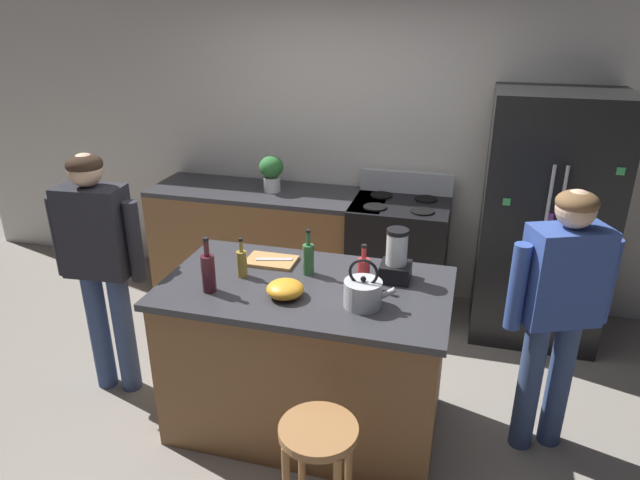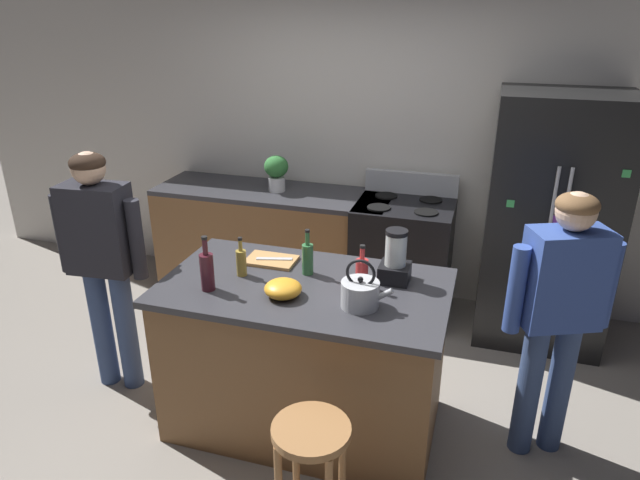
# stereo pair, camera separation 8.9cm
# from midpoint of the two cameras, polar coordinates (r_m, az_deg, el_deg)

# --- Properties ---
(ground_plane) EXTENTS (14.00, 14.00, 0.00)m
(ground_plane) POSITION_cam_midpoint_polar(r_m,az_deg,el_deg) (3.74, -1.99, -17.60)
(ground_plane) COLOR gray
(back_wall) EXTENTS (8.00, 0.10, 2.70)m
(back_wall) POSITION_cam_midpoint_polar(r_m,az_deg,el_deg) (4.86, 4.68, 9.98)
(back_wall) COLOR silver
(back_wall) RESTS_ON ground_plane
(kitchen_island) EXTENTS (1.61, 0.92, 0.96)m
(kitchen_island) POSITION_cam_midpoint_polar(r_m,az_deg,el_deg) (3.45, -2.10, -11.53)
(kitchen_island) COLOR brown
(kitchen_island) RESTS_ON ground_plane
(back_counter_run) EXTENTS (2.00, 0.64, 0.96)m
(back_counter_run) POSITION_cam_midpoint_polar(r_m,az_deg,el_deg) (4.98, -5.61, -0.33)
(back_counter_run) COLOR brown
(back_counter_run) RESTS_ON ground_plane
(refrigerator) EXTENTS (0.90, 0.73, 1.87)m
(refrigerator) POSITION_cam_midpoint_polar(r_m,az_deg,el_deg) (4.50, 21.02, 1.89)
(refrigerator) COLOR black
(refrigerator) RESTS_ON ground_plane
(stove_range) EXTENTS (0.76, 0.65, 1.14)m
(stove_range) POSITION_cam_midpoint_polar(r_m,az_deg,el_deg) (4.69, 7.27, -1.75)
(stove_range) COLOR black
(stove_range) RESTS_ON ground_plane
(person_by_island_left) EXTENTS (0.60, 0.25, 1.62)m
(person_by_island_left) POSITION_cam_midpoint_polar(r_m,az_deg,el_deg) (3.79, -21.86, -1.37)
(person_by_island_left) COLOR #384C7A
(person_by_island_left) RESTS_ON ground_plane
(person_by_sink_right) EXTENTS (0.58, 0.36, 1.57)m
(person_by_sink_right) POSITION_cam_midpoint_polar(r_m,az_deg,el_deg) (3.28, 22.09, -5.69)
(person_by_sink_right) COLOR #384C7A
(person_by_sink_right) RESTS_ON ground_plane
(bar_stool) EXTENTS (0.36, 0.36, 0.68)m
(bar_stool) POSITION_cam_midpoint_polar(r_m,az_deg,el_deg) (2.76, -1.15, -20.63)
(bar_stool) COLOR #9E6B3D
(bar_stool) RESTS_ON ground_plane
(potted_plant) EXTENTS (0.20, 0.20, 0.30)m
(potted_plant) POSITION_cam_midpoint_polar(r_m,az_deg,el_deg) (4.74, -5.42, 6.87)
(potted_plant) COLOR silver
(potted_plant) RESTS_ON back_counter_run
(blender_appliance) EXTENTS (0.17, 0.17, 0.31)m
(blender_appliance) POSITION_cam_midpoint_polar(r_m,az_deg,el_deg) (3.23, 6.85, -1.90)
(blender_appliance) COLOR black
(blender_appliance) RESTS_ON kitchen_island
(bottle_olive_oil) EXTENTS (0.07, 0.07, 0.28)m
(bottle_olive_oil) POSITION_cam_midpoint_polar(r_m,az_deg,el_deg) (3.29, -1.95, -1.81)
(bottle_olive_oil) COLOR #2D6638
(bottle_olive_oil) RESTS_ON kitchen_island
(bottle_wine) EXTENTS (0.08, 0.08, 0.32)m
(bottle_wine) POSITION_cam_midpoint_polar(r_m,az_deg,el_deg) (3.15, -11.91, -3.13)
(bottle_wine) COLOR #471923
(bottle_wine) RESTS_ON kitchen_island
(bottle_vinegar) EXTENTS (0.06, 0.06, 0.24)m
(bottle_vinegar) POSITION_cam_midpoint_polar(r_m,az_deg,el_deg) (3.30, -8.59, -2.24)
(bottle_vinegar) COLOR olive
(bottle_vinegar) RESTS_ON kitchen_island
(bottle_soda) EXTENTS (0.07, 0.07, 0.26)m
(bottle_soda) POSITION_cam_midpoint_polar(r_m,az_deg,el_deg) (3.14, 3.54, -3.21)
(bottle_soda) COLOR red
(bottle_soda) RESTS_ON kitchen_island
(mixing_bowl) EXTENTS (0.20, 0.20, 0.09)m
(mixing_bowl) POSITION_cam_midpoint_polar(r_m,az_deg,el_deg) (3.07, -4.33, -4.93)
(mixing_bowl) COLOR orange
(mixing_bowl) RESTS_ON kitchen_island
(tea_kettle) EXTENTS (0.28, 0.20, 0.27)m
(tea_kettle) POSITION_cam_midpoint_polar(r_m,az_deg,el_deg) (2.96, 3.48, -5.24)
(tea_kettle) COLOR #B7BABF
(tea_kettle) RESTS_ON kitchen_island
(cutting_board) EXTENTS (0.30, 0.20, 0.02)m
(cutting_board) POSITION_cam_midpoint_polar(r_m,az_deg,el_deg) (3.48, -5.64, -2.10)
(cutting_board) COLOR #B7844C
(cutting_board) RESTS_ON kitchen_island
(chef_knife) EXTENTS (0.22, 0.08, 0.01)m
(chef_knife) POSITION_cam_midpoint_polar(r_m,az_deg,el_deg) (3.47, -5.34, -1.94)
(chef_knife) COLOR #B7BABF
(chef_knife) RESTS_ON cutting_board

